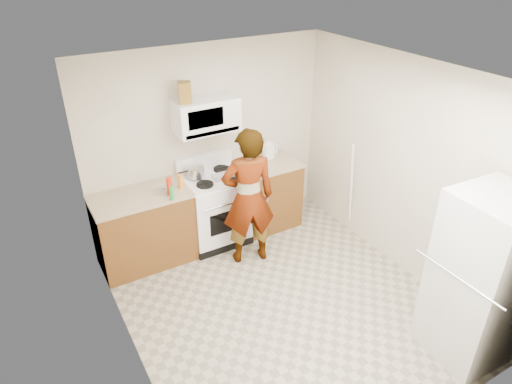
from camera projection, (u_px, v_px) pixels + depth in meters
floor at (283, 303)px, 5.05m from camera, size 3.60×3.60×0.00m
back_wall at (209, 143)px, 5.79m from camera, size 3.20×0.02×2.50m
right_wall at (404, 170)px, 5.13m from camera, size 0.02×3.60×2.50m
cabinet_left at (144, 230)px, 5.50m from camera, size 1.12×0.62×0.90m
counter_left at (140, 196)px, 5.27m from camera, size 1.14×0.64×0.03m
cabinet_right at (266, 195)px, 6.25m from camera, size 0.80×0.62×0.90m
counter_right at (267, 164)px, 6.02m from camera, size 0.82×0.64×0.03m
gas_range at (215, 208)px, 5.89m from camera, size 0.76×0.65×1.13m
microwave at (206, 115)px, 5.39m from camera, size 0.76×0.38×0.40m
person at (248, 198)px, 5.34m from camera, size 0.72×0.56×1.74m
fridge at (481, 279)px, 4.10m from camera, size 0.73×0.73×1.70m
kettle at (269, 151)px, 6.12m from camera, size 0.20×0.20×0.20m
jug at (185, 92)px, 5.10m from camera, size 0.17×0.17×0.24m
saucepan at (196, 172)px, 5.61m from camera, size 0.23×0.23×0.12m
tray at (223, 176)px, 5.63m from camera, size 0.25×0.16×0.05m
bottle_spray at (169, 186)px, 5.22m from camera, size 0.07×0.07×0.22m
bottle_hot_sauce at (181, 181)px, 5.37m from camera, size 0.07×0.07×0.18m
bottle_green_cap at (172, 193)px, 5.14m from camera, size 0.06×0.06×0.16m
pot_lid at (164, 190)px, 5.36m from camera, size 0.30×0.30×0.01m
broom at (351, 189)px, 5.93m from camera, size 0.26×0.18×1.34m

